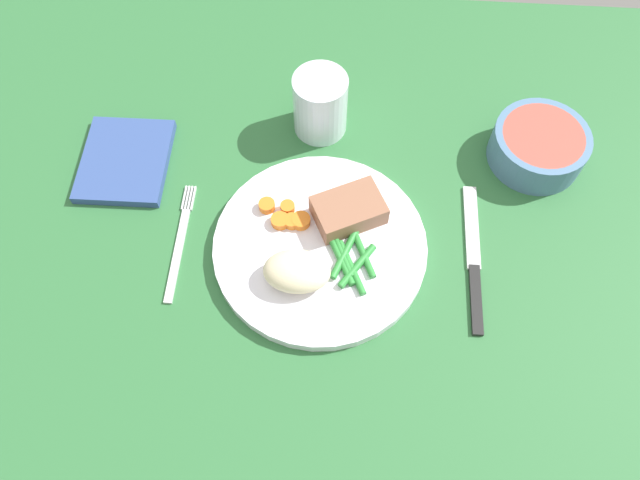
# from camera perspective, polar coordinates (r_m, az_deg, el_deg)

# --- Properties ---
(dining_table) EXTENTS (1.20, 0.90, 0.02)m
(dining_table) POSITION_cam_1_polar(r_m,az_deg,el_deg) (0.77, 2.50, -0.38)
(dining_table) COLOR #2D6B38
(dining_table) RESTS_ON ground
(dinner_plate) EXTENTS (0.26, 0.26, 0.02)m
(dinner_plate) POSITION_cam_1_polar(r_m,az_deg,el_deg) (0.75, -0.00, -0.65)
(dinner_plate) COLOR white
(dinner_plate) RESTS_ON dining_table
(meat_portion) EXTENTS (0.10, 0.09, 0.03)m
(meat_portion) POSITION_cam_1_polar(r_m,az_deg,el_deg) (0.75, 2.95, 2.82)
(meat_portion) COLOR #936047
(meat_portion) RESTS_ON dinner_plate
(mashed_potatoes) EXTENTS (0.08, 0.06, 0.04)m
(mashed_potatoes) POSITION_cam_1_polar(r_m,az_deg,el_deg) (0.70, -2.20, -2.97)
(mashed_potatoes) COLOR beige
(mashed_potatoes) RESTS_ON dinner_plate
(carrot_slices) EXTENTS (0.07, 0.04, 0.01)m
(carrot_slices) POSITION_cam_1_polar(r_m,az_deg,el_deg) (0.76, -3.24, 2.30)
(carrot_slices) COLOR orange
(carrot_slices) RESTS_ON dinner_plate
(green_beans) EXTENTS (0.06, 0.10, 0.01)m
(green_beans) POSITION_cam_1_polar(r_m,az_deg,el_deg) (0.73, 2.86, -1.70)
(green_beans) COLOR #2D8C38
(green_beans) RESTS_ON dinner_plate
(fork) EXTENTS (0.01, 0.17, 0.00)m
(fork) POSITION_cam_1_polar(r_m,az_deg,el_deg) (0.78, -13.08, -0.21)
(fork) COLOR silver
(fork) RESTS_ON dining_table
(knife) EXTENTS (0.02, 0.21, 0.01)m
(knife) POSITION_cam_1_polar(r_m,az_deg,el_deg) (0.77, 14.29, -1.89)
(knife) COLOR black
(knife) RESTS_ON dining_table
(water_glass) EXTENTS (0.07, 0.07, 0.09)m
(water_glass) POSITION_cam_1_polar(r_m,az_deg,el_deg) (0.83, 0.02, 12.38)
(water_glass) COLOR silver
(water_glass) RESTS_ON dining_table
(salad_bowl) EXTENTS (0.13, 0.13, 0.05)m
(salad_bowl) POSITION_cam_1_polar(r_m,az_deg,el_deg) (0.86, 19.96, 8.42)
(salad_bowl) COLOR #4C7299
(salad_bowl) RESTS_ON dining_table
(napkin) EXTENTS (0.12, 0.14, 0.01)m
(napkin) POSITION_cam_1_polar(r_m,az_deg,el_deg) (0.86, -17.90, 7.14)
(napkin) COLOR #334C8C
(napkin) RESTS_ON dining_table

